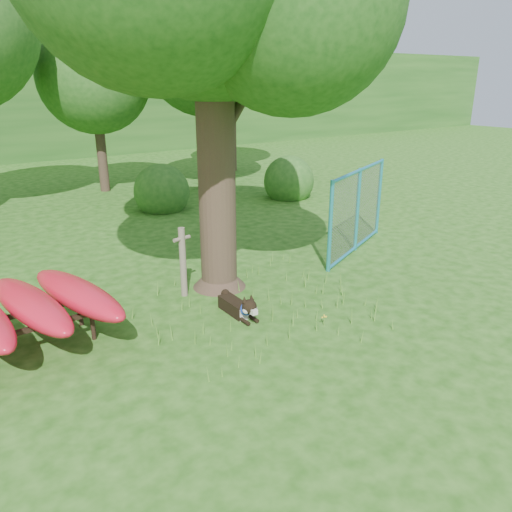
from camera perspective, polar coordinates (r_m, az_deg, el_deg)
ground at (r=8.51m, az=3.64°, el=-8.84°), size 80.00×80.00×0.00m
wooden_post at (r=9.74m, az=-8.36°, el=-0.49°), size 0.38×0.15×1.39m
kayak_rack at (r=8.50m, az=-26.69°, el=-5.67°), size 3.17×2.80×0.94m
husky_dog at (r=9.00m, az=-1.90°, el=-5.83°), size 0.29×1.16×0.52m
fence_section at (r=12.47m, az=11.51°, el=5.16°), size 3.25×1.50×3.42m
wildflower_clump at (r=8.75m, az=7.81°, el=-6.97°), size 0.09×0.08×0.20m
bg_tree_c at (r=19.79m, az=-18.03°, el=18.83°), size 4.00×4.00×6.12m
bg_tree_d at (r=19.44m, az=-5.71°, el=22.52°), size 4.80×4.80×7.50m
bg_tree_e at (r=23.57m, az=-2.86°, el=22.40°), size 4.60×4.60×7.55m
shrub_right at (r=18.25m, az=3.73°, el=6.69°), size 1.80×1.80×1.80m
shrub_mid at (r=16.74m, az=-10.60°, el=5.23°), size 1.80×1.80×1.80m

